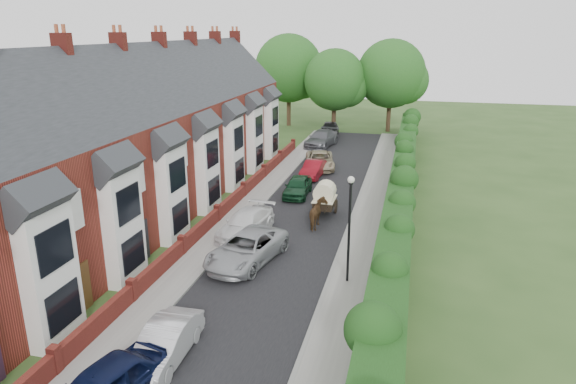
{
  "coord_description": "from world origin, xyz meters",
  "views": [
    {
      "loc": [
        5.88,
        -17.48,
        11.28
      ],
      "look_at": [
        -0.96,
        10.16,
        2.2
      ],
      "focal_mm": 32.0,
      "sensor_mm": 36.0,
      "label": 1
    }
  ],
  "objects_px": {
    "car_white": "(246,224)",
    "car_grey": "(321,139)",
    "car_silver_b": "(247,249)",
    "car_red": "(314,169)",
    "car_beige": "(320,160)",
    "lamppost": "(350,216)",
    "car_green": "(298,186)",
    "car_black": "(330,129)",
    "horse_cart": "(325,196)",
    "horse": "(318,214)",
    "car_silver_a": "(165,343)"
  },
  "relations": [
    {
      "from": "lamppost",
      "to": "car_green",
      "type": "relative_size",
      "value": 1.27
    },
    {
      "from": "car_black",
      "to": "horse",
      "type": "relative_size",
      "value": 2.34
    },
    {
      "from": "car_black",
      "to": "horse_cart",
      "type": "bearing_deg",
      "value": -88.46
    },
    {
      "from": "car_grey",
      "to": "horse_cart",
      "type": "relative_size",
      "value": 1.79
    },
    {
      "from": "car_red",
      "to": "car_black",
      "type": "relative_size",
      "value": 0.84
    },
    {
      "from": "lamppost",
      "to": "car_silver_b",
      "type": "height_order",
      "value": "lamppost"
    },
    {
      "from": "car_black",
      "to": "car_green",
      "type": "bearing_deg",
      "value": -93.79
    },
    {
      "from": "car_silver_a",
      "to": "horse_cart",
      "type": "xyz_separation_m",
      "value": [
        2.89,
        16.07,
        0.59
      ]
    },
    {
      "from": "car_beige",
      "to": "car_grey",
      "type": "height_order",
      "value": "car_grey"
    },
    {
      "from": "lamppost",
      "to": "car_beige",
      "type": "distance_m",
      "value": 20.71
    },
    {
      "from": "car_silver_b",
      "to": "car_grey",
      "type": "bearing_deg",
      "value": 104.24
    },
    {
      "from": "lamppost",
      "to": "car_red",
      "type": "bearing_deg",
      "value": 106.2
    },
    {
      "from": "car_grey",
      "to": "car_white",
      "type": "bearing_deg",
      "value": -80.7
    },
    {
      "from": "horse_cart",
      "to": "car_green",
      "type": "bearing_deg",
      "value": 125.94
    },
    {
      "from": "car_silver_b",
      "to": "car_black",
      "type": "relative_size",
      "value": 1.14
    },
    {
      "from": "horse",
      "to": "horse_cart",
      "type": "xyz_separation_m",
      "value": [
        0.0,
        2.18,
        0.41
      ]
    },
    {
      "from": "car_white",
      "to": "car_beige",
      "type": "bearing_deg",
      "value": 93.03
    },
    {
      "from": "car_grey",
      "to": "car_beige",
      "type": "bearing_deg",
      "value": -71.28
    },
    {
      "from": "car_red",
      "to": "car_beige",
      "type": "distance_m",
      "value": 2.71
    },
    {
      "from": "car_silver_b",
      "to": "horse",
      "type": "distance_m",
      "value": 6.11
    },
    {
      "from": "horse_cart",
      "to": "car_grey",
      "type": "bearing_deg",
      "value": 100.89
    },
    {
      "from": "car_silver_a",
      "to": "car_grey",
      "type": "relative_size",
      "value": 0.75
    },
    {
      "from": "car_white",
      "to": "car_grey",
      "type": "bearing_deg",
      "value": 98.15
    },
    {
      "from": "horse",
      "to": "car_silver_b",
      "type": "bearing_deg",
      "value": 62.44
    },
    {
      "from": "car_silver_a",
      "to": "car_green",
      "type": "distance_m",
      "value": 19.56
    },
    {
      "from": "car_green",
      "to": "car_red",
      "type": "relative_size",
      "value": 1.02
    },
    {
      "from": "car_silver_b",
      "to": "car_red",
      "type": "bearing_deg",
      "value": 101.02
    },
    {
      "from": "car_white",
      "to": "car_red",
      "type": "relative_size",
      "value": 1.23
    },
    {
      "from": "car_green",
      "to": "horse",
      "type": "relative_size",
      "value": 2.01
    },
    {
      "from": "car_black",
      "to": "car_red",
      "type": "bearing_deg",
      "value": -92.22
    },
    {
      "from": "car_silver_a",
      "to": "car_white",
      "type": "relative_size",
      "value": 0.84
    },
    {
      "from": "horse",
      "to": "lamppost",
      "type": "bearing_deg",
      "value": 109.44
    },
    {
      "from": "car_silver_b",
      "to": "lamppost",
      "type": "bearing_deg",
      "value": 0.92
    },
    {
      "from": "car_silver_b",
      "to": "car_red",
      "type": "relative_size",
      "value": 1.36
    },
    {
      "from": "car_silver_a",
      "to": "car_red",
      "type": "bearing_deg",
      "value": 87.51
    },
    {
      "from": "car_silver_a",
      "to": "car_red",
      "type": "height_order",
      "value": "car_silver_a"
    },
    {
      "from": "car_silver_b",
      "to": "car_black",
      "type": "distance_m",
      "value": 32.47
    },
    {
      "from": "lamppost",
      "to": "horse",
      "type": "height_order",
      "value": "lamppost"
    },
    {
      "from": "car_green",
      "to": "lamppost",
      "type": "bearing_deg",
      "value": -68.65
    },
    {
      "from": "car_silver_b",
      "to": "car_green",
      "type": "height_order",
      "value": "car_silver_b"
    },
    {
      "from": "car_grey",
      "to": "horse",
      "type": "xyz_separation_m",
      "value": [
        3.77,
        -21.8,
        0.06
      ]
    },
    {
      "from": "car_red",
      "to": "lamppost",
      "type": "bearing_deg",
      "value": -69.71
    },
    {
      "from": "car_red",
      "to": "horse_cart",
      "type": "xyz_separation_m",
      "value": [
        2.38,
        -8.51,
        0.61
      ]
    },
    {
      "from": "car_white",
      "to": "car_beige",
      "type": "height_order",
      "value": "car_white"
    },
    {
      "from": "car_beige",
      "to": "car_black",
      "type": "relative_size",
      "value": 1.06
    },
    {
      "from": "car_white",
      "to": "car_grey",
      "type": "relative_size",
      "value": 0.89
    },
    {
      "from": "car_beige",
      "to": "car_grey",
      "type": "relative_size",
      "value": 0.92
    },
    {
      "from": "car_green",
      "to": "car_grey",
      "type": "distance_m",
      "value": 16.17
    },
    {
      "from": "car_grey",
      "to": "car_black",
      "type": "height_order",
      "value": "car_black"
    },
    {
      "from": "horse",
      "to": "car_silver_a",
      "type": "bearing_deg",
      "value": 75.85
    }
  ]
}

